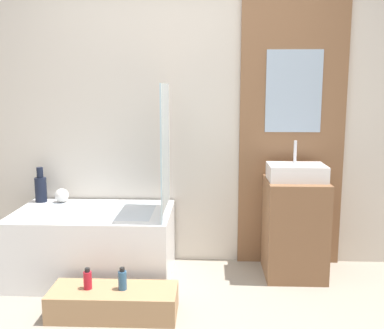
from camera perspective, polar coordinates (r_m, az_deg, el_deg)
wall_tiled_back at (r=3.75m, az=-1.08°, el=7.05°), size 4.20×0.06×2.60m
wall_wood_accent at (r=3.76m, az=12.66°, el=6.94°), size 0.85×0.04×2.60m
bathtub at (r=3.65m, az=-12.32°, el=-9.81°), size 1.21×0.74×0.53m
glass_shower_screen at (r=3.30m, az=-3.43°, el=1.79°), size 0.01×0.56×0.97m
wooden_step_bench at (r=3.11m, az=-9.92°, el=-16.82°), size 0.83×0.32×0.18m
vanity_cabinet at (r=3.66m, az=12.85°, el=-7.84°), size 0.46×0.48×0.77m
sink at (r=3.56m, az=13.12°, el=-0.96°), size 0.44×0.31×0.30m
vase_tall_dark at (r=3.95m, az=-18.66°, el=-2.82°), size 0.10×0.10×0.29m
vase_round_light at (r=3.89m, az=-16.21°, el=-3.79°), size 0.12×0.12×0.12m
bottle_soap_primary at (r=3.09m, az=-13.11°, el=-14.04°), size 0.05×0.05×0.14m
bottle_soap_secondary at (r=3.04m, az=-8.83°, el=-14.25°), size 0.05×0.05×0.15m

